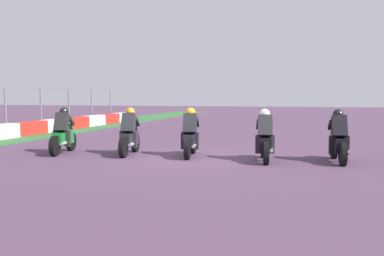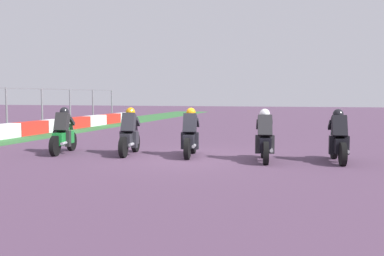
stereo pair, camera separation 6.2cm
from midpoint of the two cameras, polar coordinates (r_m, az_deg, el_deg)
The scene contains 6 objects.
ground_plane at distance 13.66m, azimuth -0.11°, elevation -3.79°, with size 120.00×120.00×0.00m, color #553A53.
rider_lane_a at distance 13.34m, azimuth 18.27°, elevation -1.50°, with size 2.04×0.58×1.51m.
rider_lane_b at distance 13.06m, azimuth 9.37°, elevation -1.47°, with size 2.04×0.60×1.51m.
rider_lane_c at distance 13.88m, azimuth -0.08°, elevation -1.07°, with size 2.04×0.58×1.51m.
rider_lane_d at distance 14.40m, azimuth -7.82°, elevation -0.92°, with size 2.04×0.58×1.51m.
rider_lane_e at distance 15.18m, azimuth -15.94°, elevation -0.78°, with size 2.04×0.60×1.51m.
Camera 2 is at (-13.06, -3.54, 1.91)m, focal length 41.89 mm.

